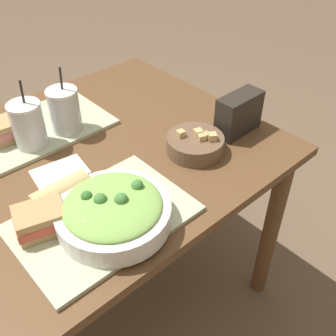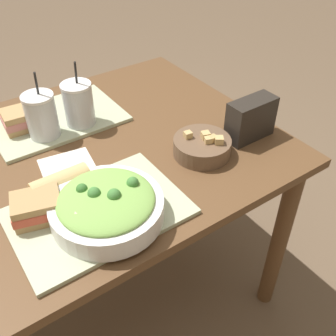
% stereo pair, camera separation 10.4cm
% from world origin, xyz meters
% --- Properties ---
extents(ground_plane, '(12.00, 12.00, 0.00)m').
position_xyz_m(ground_plane, '(0.00, 0.00, 0.00)').
color(ground_plane, brown).
extents(dining_table, '(1.18, 0.91, 0.74)m').
position_xyz_m(dining_table, '(0.00, 0.00, 0.64)').
color(dining_table, brown).
rests_on(dining_table, ground_plane).
extents(tray_near, '(0.43, 0.29, 0.01)m').
position_xyz_m(tray_near, '(-0.08, -0.26, 0.75)').
color(tray_near, '#B2BC99').
rests_on(tray_near, dining_table).
extents(tray_far, '(0.43, 0.29, 0.01)m').
position_xyz_m(tray_far, '(-0.00, 0.22, 0.75)').
color(tray_far, '#B2BC99').
rests_on(tray_far, dining_table).
extents(salad_bowl, '(0.28, 0.28, 0.09)m').
position_xyz_m(salad_bowl, '(-0.07, -0.30, 0.79)').
color(salad_bowl, white).
rests_on(salad_bowl, tray_near).
extents(soup_bowl, '(0.17, 0.17, 0.07)m').
position_xyz_m(soup_bowl, '(0.29, -0.21, 0.77)').
color(soup_bowl, brown).
rests_on(soup_bowl, dining_table).
extents(sandwich_near, '(0.14, 0.12, 0.06)m').
position_xyz_m(sandwich_near, '(-0.21, -0.20, 0.79)').
color(sandwich_near, tan).
rests_on(sandwich_near, tray_near).
extents(baguette_near, '(0.15, 0.07, 0.07)m').
position_xyz_m(baguette_near, '(-0.13, -0.15, 0.79)').
color(baguette_near, tan).
rests_on(baguette_near, tray_near).
extents(sandwich_far, '(0.12, 0.10, 0.06)m').
position_xyz_m(sandwich_far, '(-0.11, 0.22, 0.79)').
color(sandwich_far, tan).
rests_on(sandwich_far, tray_far).
extents(drink_cup_dark, '(0.10, 0.10, 0.21)m').
position_xyz_m(drink_cup_dark, '(-0.07, 0.14, 0.82)').
color(drink_cup_dark, silver).
rests_on(drink_cup_dark, tray_far).
extents(drink_cup_red, '(0.10, 0.10, 0.21)m').
position_xyz_m(drink_cup_red, '(0.06, 0.14, 0.82)').
color(drink_cup_red, silver).
rests_on(drink_cup_red, tray_far).
extents(chip_bag, '(0.16, 0.07, 0.13)m').
position_xyz_m(chip_bag, '(0.47, -0.23, 0.81)').
color(chip_bag, '#28231E').
rests_on(chip_bag, dining_table).
extents(napkin_folded, '(0.16, 0.13, 0.00)m').
position_xyz_m(napkin_folded, '(-0.07, -0.02, 0.74)').
color(napkin_folded, silver).
rests_on(napkin_folded, dining_table).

